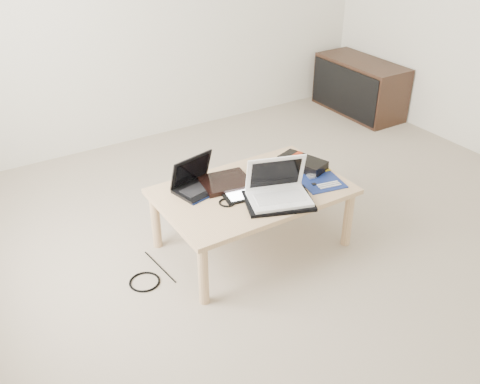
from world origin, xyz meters
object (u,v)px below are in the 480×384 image
media_cabinet (359,87)px  gpu_box (303,163)px  coffee_table (252,196)px  white_laptop (278,190)px  netbook (197,182)px

media_cabinet → gpu_box: size_ratio=2.79×
coffee_table → gpu_box: size_ratio=3.41×
white_laptop → netbook: bearing=132.4°
media_cabinet → netbook: 2.59m
coffee_table → netbook: bearing=147.2°
coffee_table → netbook: 0.33m
coffee_table → gpu_box: bearing=8.0°
media_cabinet → white_laptop: white_laptop is taller
media_cabinet → gpu_box: 2.06m
coffee_table → media_cabinet: (2.06, 1.29, -0.10)m
media_cabinet → netbook: (-2.33, -1.12, 0.19)m
media_cabinet → netbook: bearing=-154.4°
netbook → white_laptop: size_ratio=0.82×
coffee_table → netbook: netbook is taller
media_cabinet → white_laptop: bearing=-143.8°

